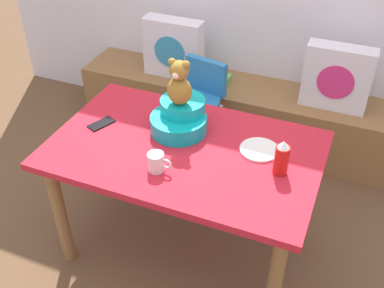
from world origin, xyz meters
The scene contains 13 objects.
ground_plane centered at (0.00, 0.00, 0.00)m, with size 8.00×8.00×0.00m, color brown.
window_bench centered at (0.00, 1.18, 0.23)m, with size 2.60×0.44×0.46m, color olive.
pillow_floral_left centered at (-0.58, 1.16, 0.68)m, with size 0.44×0.15×0.44m.
pillow_floral_right centered at (0.61, 1.16, 0.68)m, with size 0.44×0.15×0.44m.
book_stack centered at (-0.25, 1.18, 0.49)m, with size 0.20×0.14×0.05m, color #6ABD47.
dining_table centered at (0.00, 0.00, 0.64)m, with size 1.38×0.86×0.74m.
highchair centered at (-0.24, 0.74, 0.52)m, with size 0.38×0.50×0.79m.
infant_seat_teal centered at (-0.09, 0.14, 0.81)m, with size 0.30×0.33×0.16m.
teddy_bear centered at (-0.09, 0.14, 1.02)m, with size 0.13×0.12×0.25m.
ketchup_bottle centered at (0.50, -0.01, 0.83)m, with size 0.07×0.07×0.18m.
coffee_mug centered at (-0.05, -0.22, 0.79)m, with size 0.12×0.08×0.09m.
dinner_plate_near centered at (0.36, 0.12, 0.75)m, with size 0.20×0.20×0.01m, color white.
cell_phone centered at (-0.50, 0.02, 0.74)m, with size 0.07×0.14×0.01m, color black.
Camera 1 is at (0.75, -1.72, 2.16)m, focal length 43.18 mm.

